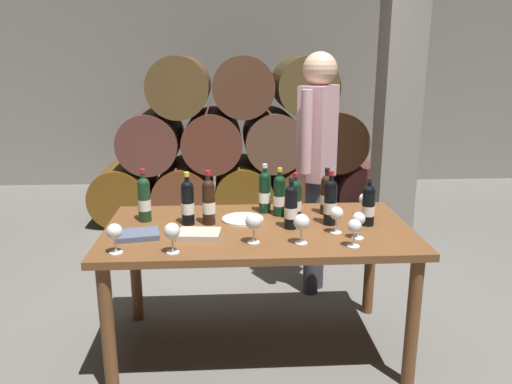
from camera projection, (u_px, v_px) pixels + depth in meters
The scene contains 27 objects.
ground_plane at pixel (258, 347), 2.98m from camera, with size 14.00×14.00×0.00m, color #66635E.
cellar_back_wall at pixel (238, 78), 6.66m from camera, with size 10.00×0.24×2.80m, color gray.
barrel_stack at pixel (243, 147), 5.29m from camera, with size 3.12×0.90×1.69m.
stone_pillar at pixel (398, 103), 4.26m from camera, with size 0.32×0.32×2.60m, color gray.
dining_table at pixel (258, 243), 2.81m from camera, with size 1.70×0.90×0.76m.
wine_bottle_0 at pixel (291, 207), 2.74m from camera, with size 0.07×0.07×0.29m.
wine_bottle_1 at pixel (369, 205), 2.80m from camera, with size 0.07×0.07×0.27m.
wine_bottle_2 at pixel (144, 199), 2.86m from camera, with size 0.07×0.07×0.31m.
wine_bottle_3 at pixel (279, 195), 2.97m from camera, with size 0.07×0.07×0.29m.
wine_bottle_4 at pixel (330, 202), 2.80m from camera, with size 0.07×0.07×0.31m.
wine_bottle_5 at pixel (326, 194), 3.00m from camera, with size 0.07×0.07×0.28m.
wine_bottle_6 at pixel (188, 202), 2.80m from camera, with size 0.07×0.07×0.30m.
wine_bottle_7 at pixel (295, 200), 2.88m from camera, with size 0.07×0.07×0.28m.
wine_bottle_8 at pixel (265, 192), 3.02m from camera, with size 0.07×0.07×0.30m.
wine_bottle_9 at pixel (209, 201), 2.81m from camera, with size 0.07×0.07×0.31m.
wine_glass_0 at pixel (254, 222), 2.52m from camera, with size 0.08×0.08×0.16m.
wine_glass_1 at pixel (354, 227), 2.48m from camera, with size 0.07×0.07×0.15m.
wine_glass_2 at pixel (365, 200), 2.95m from camera, with size 0.07×0.07×0.14m.
wine_glass_3 at pixel (115, 232), 2.39m from camera, with size 0.08×0.08×0.15m.
wine_glass_4 at pixel (172, 232), 2.39m from camera, with size 0.08×0.08×0.15m.
wine_glass_5 at pixel (359, 220), 2.59m from camera, with size 0.07×0.07×0.14m.
wine_glass_6 at pixel (337, 214), 2.67m from camera, with size 0.07×0.07×0.15m.
wine_glass_7 at pixel (302, 223), 2.52m from camera, with size 0.08×0.08×0.16m.
tasting_notebook at pixel (199, 234), 2.64m from camera, with size 0.22×0.16×0.03m, color #B2A893.
leather_ledger at pixel (138, 235), 2.63m from camera, with size 0.22×0.16×0.03m, color #4C5670.
serving_plate at pixel (243, 219), 2.90m from camera, with size 0.24×0.24×0.01m, color white.
sommelier_presenting at pixel (317, 152), 3.46m from camera, with size 0.32×0.43×1.72m.
Camera 1 is at (-0.17, -2.63, 1.68)m, focal length 35.05 mm.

